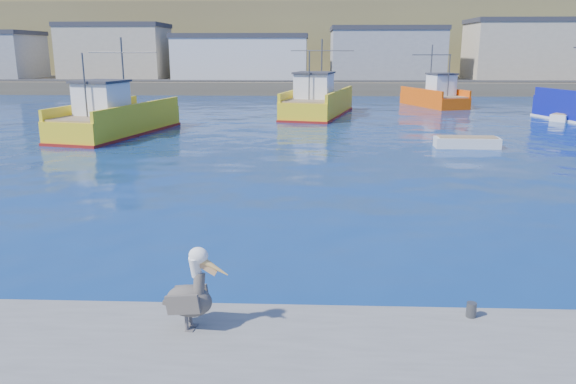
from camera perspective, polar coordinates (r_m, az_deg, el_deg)
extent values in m
plane|color=#071A54|center=(14.87, 3.06, -8.11)|extent=(260.00, 260.00, 0.00)
cylinder|color=#4C4C4C|center=(11.94, 18.13, -11.30)|extent=(0.20, 0.20, 0.30)
cube|color=brown|center=(85.88, 2.58, 11.06)|extent=(160.00, 30.00, 1.60)
cube|color=brown|center=(111.75, 2.58, 14.48)|extent=(180.00, 40.00, 14.00)
cube|color=brown|center=(131.85, 2.59, 16.62)|extent=(200.00, 40.00, 24.00)
cube|color=#2D2D2D|center=(74.85, 2.60, 11.23)|extent=(150.00, 5.00, 0.10)
cube|color=tan|center=(85.39, -17.07, 13.33)|extent=(14.00, 9.00, 7.00)
cube|color=#333338|center=(85.45, -17.27, 15.87)|extent=(14.28, 9.18, 0.60)
cube|color=silver|center=(81.35, -4.65, 13.35)|extent=(18.00, 11.00, 5.50)
cube|color=#333338|center=(81.36, -4.69, 15.49)|extent=(18.36, 11.22, 0.60)
cube|color=gray|center=(81.39, 9.88, 13.54)|extent=(15.00, 10.00, 6.50)
cube|color=#333338|center=(81.44, 9.99, 16.04)|extent=(15.30, 10.20, 0.60)
cube|color=tan|center=(86.21, 23.54, 12.96)|extent=(17.00, 9.00, 7.50)
cube|color=#333338|center=(86.29, 23.81, 15.64)|extent=(17.34, 9.18, 0.60)
cube|color=yellow|center=(40.40, -16.90, 6.68)|extent=(6.14, 11.71, 1.45)
cube|color=yellow|center=(39.38, -14.83, 8.21)|extent=(2.68, 10.71, 0.70)
cube|color=yellow|center=(41.24, -19.08, 8.16)|extent=(2.68, 10.71, 0.70)
cube|color=maroon|center=(40.49, -16.83, 5.73)|extent=(6.26, 11.95, 0.25)
cube|color=#8C7251|center=(40.32, -16.98, 7.77)|extent=(5.75, 11.21, 0.10)
cube|color=white|center=(38.82, -18.41, 8.99)|extent=(3.17, 3.31, 2.00)
cube|color=#333338|center=(38.75, -18.54, 10.61)|extent=(3.42, 3.67, 0.15)
cylinder|color=#4C4C4C|center=(41.08, -16.39, 11.36)|extent=(0.14, 0.14, 5.00)
cylinder|color=#4C4C4C|center=(37.38, -19.94, 10.08)|extent=(0.12, 0.12, 4.00)
cylinder|color=#4C4C4C|center=(41.05, -16.54, 13.44)|extent=(5.09, 1.25, 0.08)
cube|color=yellow|center=(50.20, 3.09, 8.69)|extent=(6.66, 12.41, 1.53)
cube|color=yellow|center=(49.72, 5.29, 9.89)|extent=(2.88, 11.31, 0.70)
cube|color=yellow|center=(50.55, 0.95, 10.02)|extent=(2.88, 11.31, 0.70)
cube|color=maroon|center=(50.27, 3.08, 7.88)|extent=(6.79, 12.66, 0.25)
cube|color=#8C7251|center=(50.12, 3.10, 9.62)|extent=(6.24, 11.88, 0.10)
cube|color=white|center=(48.33, 2.65, 10.70)|extent=(3.45, 3.52, 2.00)
cube|color=#333338|center=(48.27, 2.67, 12.01)|extent=(3.73, 3.91, 0.15)
cylinder|color=#4C4C4C|center=(51.13, 3.43, 12.46)|extent=(0.14, 0.14, 5.00)
cylinder|color=#4C4C4C|center=(46.56, 2.17, 11.68)|extent=(0.12, 0.12, 4.00)
cylinder|color=#4C4C4C|center=(51.11, 3.46, 14.14)|extent=(5.57, 1.38, 0.08)
cube|color=#F25008|center=(59.85, 14.55, 8.96)|extent=(5.72, 9.04, 1.10)
cube|color=#F25008|center=(60.56, 15.84, 9.79)|extent=(2.84, 7.93, 0.70)
cube|color=#F25008|center=(59.04, 13.34, 9.85)|extent=(2.84, 7.93, 0.70)
cube|color=#8C7251|center=(59.80, 14.59, 9.54)|extent=(5.38, 8.64, 0.10)
cube|color=white|center=(58.65, 15.29, 10.44)|extent=(2.79, 2.72, 2.00)
cube|color=#333338|center=(58.59, 15.36, 11.51)|extent=(3.02, 3.01, 0.15)
cylinder|color=#4C4C4C|center=(60.40, 14.32, 11.93)|extent=(0.15, 0.15, 5.00)
cylinder|color=#4C4C4C|center=(57.52, 16.02, 11.22)|extent=(0.13, 0.13, 4.00)
cylinder|color=#4C4C4C|center=(60.37, 14.41, 13.35)|extent=(4.24, 1.50, 0.08)
cube|color=silver|center=(39.30, -20.72, 5.45)|extent=(3.95, 2.31, 0.75)
cube|color=#8C7251|center=(39.25, -20.77, 6.02)|extent=(3.51, 1.94, 0.07)
cube|color=silver|center=(34.98, 17.70, 4.70)|extent=(3.76, 1.43, 0.74)
cube|color=#8C7251|center=(34.92, 17.75, 5.35)|extent=(3.38, 1.14, 0.07)
cube|color=silver|center=(51.78, 26.22, 6.82)|extent=(3.10, 3.42, 0.69)
cube|color=#8C7251|center=(51.74, 26.26, 7.22)|extent=(2.68, 3.00, 0.07)
cylinder|color=#595451|center=(11.04, -10.26, -12.95)|extent=(0.08, 0.08, 0.31)
cube|color=#595451|center=(11.09, -9.94, -13.66)|extent=(0.17, 0.15, 0.02)
cylinder|color=#595451|center=(11.20, -9.87, -12.50)|extent=(0.08, 0.08, 0.31)
cube|color=#595451|center=(11.25, -9.57, -13.21)|extent=(0.17, 0.15, 0.02)
ellipsoid|color=#38332D|center=(10.93, -10.02, -10.83)|extent=(0.98, 0.68, 0.62)
cube|color=#38332D|center=(10.73, -10.64, -11.20)|extent=(0.70, 0.18, 0.45)
cube|color=#38332D|center=(11.13, -9.70, -10.18)|extent=(0.70, 0.18, 0.45)
cube|color=#38332D|center=(11.10, -11.93, -10.92)|extent=(0.26, 0.21, 0.13)
cylinder|color=#38332D|center=(10.72, -9.03, -9.33)|extent=(0.26, 0.35, 0.49)
cylinder|color=white|center=(10.60, -9.40, -7.48)|extent=(0.25, 0.35, 0.46)
ellipsoid|color=white|center=(10.49, -9.08, -6.37)|extent=(0.41, 0.34, 0.31)
cone|color=gold|center=(10.47, -7.59, -7.51)|extent=(0.64, 0.25, 0.43)
cube|color=tan|center=(10.52, -8.16, -7.67)|extent=(0.38, 0.12, 0.27)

